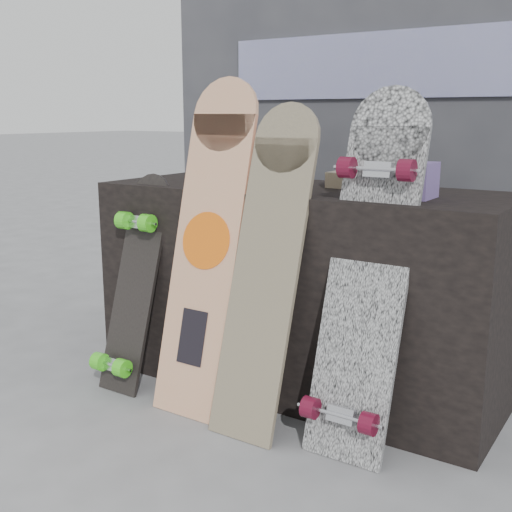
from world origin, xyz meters
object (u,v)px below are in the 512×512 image
Objects in this scene: vendor_table at (300,288)px; longboard_cascadia at (368,264)px; longboard_geisha at (208,236)px; longboard_celtic at (268,258)px; skateboard_dark at (133,280)px.

longboard_cascadia is at bearing -36.01° from vendor_table.
vendor_table is at bearing 58.73° from longboard_geisha.
longboard_geisha is 0.28m from longboard_celtic.
skateboard_dark is (-0.35, -0.04, -0.21)m from longboard_geisha.
longboard_celtic reaches higher than skateboard_dark.
longboard_cascadia is 0.99m from skateboard_dark.
longboard_celtic is at bearing -78.95° from vendor_table.
vendor_table is 1.89× the size of skateboard_dark.
skateboard_dark is at bearing -175.96° from longboard_cascadia.
skateboard_dark is at bearing -178.62° from longboard_celtic.
longboard_celtic is at bearing -4.66° from longboard_geisha.
longboard_geisha is (-0.20, -0.33, 0.24)m from vendor_table.
longboard_celtic is 0.35m from longboard_cascadia.
longboard_geisha reaches higher than longboard_cascadia.
longboard_cascadia is at bearing 2.89° from longboard_geisha.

